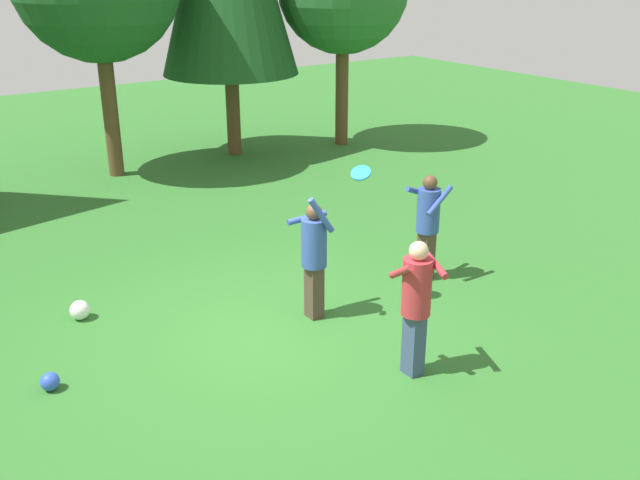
% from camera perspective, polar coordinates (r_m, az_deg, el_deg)
% --- Properties ---
extents(ground_plane, '(40.00, 40.00, 0.00)m').
position_cam_1_polar(ground_plane, '(9.49, -3.66, -7.37)').
color(ground_plane, '#2D6B28').
extents(person_thrower, '(0.57, 0.53, 1.79)m').
position_cam_1_polar(person_thrower, '(9.46, -0.48, -0.91)').
color(person_thrower, '#4C382D').
rests_on(person_thrower, ground_plane).
extents(person_catcher, '(0.58, 0.54, 1.64)m').
position_cam_1_polar(person_catcher, '(10.75, 8.58, 1.68)').
color(person_catcher, '#4C382D').
rests_on(person_catcher, ground_plane).
extents(person_bystander, '(0.62, 0.67, 1.68)m').
position_cam_1_polar(person_bystander, '(8.23, 7.66, -4.54)').
color(person_bystander, '#38476B').
rests_on(person_bystander, ground_plane).
extents(frisbee, '(0.35, 0.36, 0.15)m').
position_cam_1_polar(frisbee, '(9.45, 3.26, 5.36)').
color(frisbee, '#2393D1').
extents(ball_blue, '(0.22, 0.22, 0.22)m').
position_cam_1_polar(ball_blue, '(8.83, -20.68, -10.48)').
color(ball_blue, blue).
rests_on(ball_blue, ground_plane).
extents(ball_white, '(0.27, 0.27, 0.27)m').
position_cam_1_polar(ball_white, '(10.28, -18.56, -5.30)').
color(ball_white, white).
rests_on(ball_white, ground_plane).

